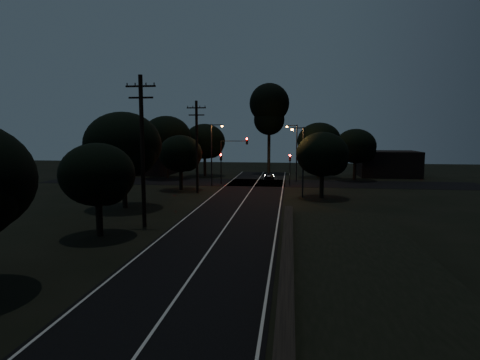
# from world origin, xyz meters

# --- Properties ---
(ground) EXTENTS (160.00, 160.00, 0.00)m
(ground) POSITION_xyz_m (0.00, 0.00, 0.00)
(ground) COLOR black
(road_surface) EXTENTS (60.00, 70.00, 0.03)m
(road_surface) POSITION_xyz_m (0.00, 31.12, 0.01)
(road_surface) COLOR black
(road_surface) RESTS_ON ground
(retaining_wall) EXTENTS (6.93, 26.00, 1.60)m
(retaining_wall) POSITION_xyz_m (7.74, 3.00, 0.62)
(retaining_wall) COLOR black
(retaining_wall) RESTS_ON ground
(utility_pole_mid) EXTENTS (2.20, 0.30, 11.00)m
(utility_pole_mid) POSITION_xyz_m (-6.00, 15.00, 5.74)
(utility_pole_mid) COLOR black
(utility_pole_mid) RESTS_ON ground
(utility_pole_far) EXTENTS (2.20, 0.30, 10.50)m
(utility_pole_far) POSITION_xyz_m (-6.00, 32.00, 5.48)
(utility_pole_far) COLOR black
(utility_pole_far) RESTS_ON ground
(tree_left_b) EXTENTS (4.92, 4.92, 6.26)m
(tree_left_b) POSITION_xyz_m (-7.83, 11.90, 4.06)
(tree_left_b) COLOR black
(tree_left_b) RESTS_ON ground
(tree_left_c) EXTENTS (6.97, 6.97, 8.80)m
(tree_left_c) POSITION_xyz_m (-10.25, 21.86, 5.69)
(tree_left_c) COLOR black
(tree_left_c) RESTS_ON ground
(tree_left_d) EXTENTS (5.23, 5.23, 6.63)m
(tree_left_d) POSITION_xyz_m (-8.32, 33.89, 4.30)
(tree_left_d) COLOR black
(tree_left_d) RESTS_ON ground
(tree_far_nw) EXTENTS (6.56, 6.56, 8.32)m
(tree_far_nw) POSITION_xyz_m (-8.77, 49.87, 5.38)
(tree_far_nw) COLOR black
(tree_far_nw) RESTS_ON ground
(tree_far_w) EXTENTS (7.39, 7.39, 9.43)m
(tree_far_w) POSITION_xyz_m (-13.74, 45.85, 6.13)
(tree_far_w) COLOR black
(tree_far_w) RESTS_ON ground
(tree_far_ne) EXTENTS (6.68, 6.68, 8.45)m
(tree_far_ne) POSITION_xyz_m (9.24, 49.86, 5.47)
(tree_far_ne) COLOR black
(tree_far_ne) RESTS_ON ground
(tree_far_e) EXTENTS (5.89, 5.89, 7.47)m
(tree_far_e) POSITION_xyz_m (14.21, 46.88, 4.84)
(tree_far_e) COLOR black
(tree_far_e) RESTS_ON ground
(tree_right_a) EXTENTS (5.51, 5.51, 7.00)m
(tree_right_a) POSITION_xyz_m (8.19, 29.89, 4.54)
(tree_right_a) COLOR black
(tree_right_a) RESTS_ON ground
(tall_pine) EXTENTS (6.65, 6.65, 15.11)m
(tall_pine) POSITION_xyz_m (1.00, 55.00, 10.89)
(tall_pine) COLOR black
(tall_pine) RESTS_ON ground
(building_left) EXTENTS (10.00, 8.00, 4.40)m
(building_left) POSITION_xyz_m (-20.00, 52.00, 2.20)
(building_left) COLOR black
(building_left) RESTS_ON ground
(building_right) EXTENTS (9.00, 7.00, 4.00)m
(building_right) POSITION_xyz_m (20.00, 53.00, 2.00)
(building_right) COLOR black
(building_right) RESTS_ON ground
(signal_left) EXTENTS (0.28, 0.35, 4.10)m
(signal_left) POSITION_xyz_m (-4.60, 39.99, 2.84)
(signal_left) COLOR black
(signal_left) RESTS_ON ground
(signal_right) EXTENTS (0.28, 0.35, 4.10)m
(signal_right) POSITION_xyz_m (4.60, 39.99, 2.84)
(signal_right) COLOR black
(signal_right) RESTS_ON ground
(signal_mast) EXTENTS (3.70, 0.35, 6.25)m
(signal_mast) POSITION_xyz_m (-2.91, 39.99, 4.34)
(signal_mast) COLOR black
(signal_mast) RESTS_ON ground
(streetlight_a) EXTENTS (1.66, 0.26, 8.00)m
(streetlight_a) POSITION_xyz_m (-5.31, 38.00, 4.64)
(streetlight_a) COLOR black
(streetlight_a) RESTS_ON ground
(streetlight_b) EXTENTS (1.66, 0.26, 8.00)m
(streetlight_b) POSITION_xyz_m (5.31, 44.00, 4.64)
(streetlight_b) COLOR black
(streetlight_b) RESTS_ON ground
(streetlight_c) EXTENTS (1.46, 0.26, 7.50)m
(streetlight_c) POSITION_xyz_m (5.83, 30.00, 4.35)
(streetlight_c) COLOR black
(streetlight_c) RESTS_ON ground
(car) EXTENTS (1.63, 3.65, 1.22)m
(car) POSITION_xyz_m (1.65, 44.23, 0.61)
(car) COLOR black
(car) RESTS_ON ground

